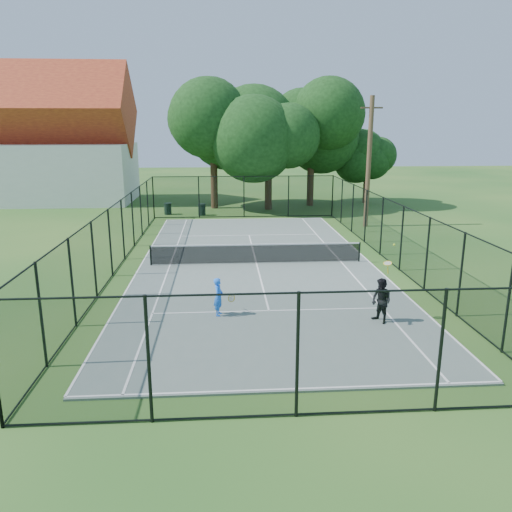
{
  "coord_description": "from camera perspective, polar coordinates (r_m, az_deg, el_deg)",
  "views": [
    {
      "loc": [
        -1.61,
        -23.01,
        6.4
      ],
      "look_at": [
        -0.23,
        -3.0,
        1.2
      ],
      "focal_mm": 35.0,
      "sensor_mm": 36.0,
      "label": 1
    }
  ],
  "objects": [
    {
      "name": "player_blue",
      "position": [
        17.29,
        -4.29,
        -4.66
      ],
      "size": [
        0.79,
        0.54,
        1.34
      ],
      "color": "blue",
      "rests_on": "tennis_court"
    },
    {
      "name": "tennis_net",
      "position": [
        23.79,
        0.05,
        0.37
      ],
      "size": [
        10.08,
        0.08,
        0.95
      ],
      "color": "black",
      "rests_on": "tennis_court"
    },
    {
      "name": "trash_bin_left",
      "position": [
        38.26,
        -10.05,
        5.35
      ],
      "size": [
        0.58,
        0.58,
        0.87
      ],
      "color": "black",
      "rests_on": "ground"
    },
    {
      "name": "building",
      "position": [
        47.59,
        -23.32,
        11.61
      ],
      "size": [
        15.3,
        8.15,
        11.87
      ],
      "color": "silver",
      "rests_on": "ground"
    },
    {
      "name": "tree_near_left",
      "position": [
        40.42,
        -4.93,
        13.88
      ],
      "size": [
        7.44,
        7.44,
        9.7
      ],
      "color": "#332114",
      "rests_on": "ground"
    },
    {
      "name": "tree_far_right",
      "position": [
        44.43,
        12.69,
        11.0
      ],
      "size": [
        4.8,
        4.8,
        6.35
      ],
      "color": "#332114",
      "rests_on": "ground"
    },
    {
      "name": "utility_pole",
      "position": [
        33.46,
        12.77,
        10.45
      ],
      "size": [
        1.4,
        0.3,
        8.32
      ],
      "color": "#4C3823",
      "rests_on": "ground"
    },
    {
      "name": "tree_near_mid",
      "position": [
        39.7,
        1.45,
        13.47
      ],
      "size": [
        7.03,
        7.03,
        9.2
      ],
      "color": "#332114",
      "rests_on": "ground"
    },
    {
      "name": "tennis_court",
      "position": [
        23.93,
        0.05,
        -0.9
      ],
      "size": [
        11.0,
        24.0,
        0.06
      ],
      "primitive_type": "cube",
      "color": "slate",
      "rests_on": "ground"
    },
    {
      "name": "player_black",
      "position": [
        17.09,
        14.13,
        -4.98
      ],
      "size": [
        0.92,
        0.95,
        2.59
      ],
      "color": "black",
      "rests_on": "tennis_court"
    },
    {
      "name": "ground",
      "position": [
        23.94,
        0.05,
        -0.97
      ],
      "size": [
        120.0,
        120.0,
        0.0
      ],
      "primitive_type": "plane",
      "color": "#1D4E1A"
    },
    {
      "name": "tree_near_right",
      "position": [
        41.94,
        6.38,
        13.49
      ],
      "size": [
        6.49,
        6.49,
        8.96
      ],
      "color": "#332114",
      "rests_on": "ground"
    },
    {
      "name": "fence",
      "position": [
        23.58,
        0.05,
        2.54
      ],
      "size": [
        13.1,
        26.1,
        3.0
      ],
      "color": "black",
      "rests_on": "ground"
    },
    {
      "name": "trash_bin_right",
      "position": [
        37.5,
        -6.21,
        5.31
      ],
      "size": [
        0.58,
        0.58,
        0.87
      ],
      "color": "black",
      "rests_on": "ground"
    }
  ]
}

